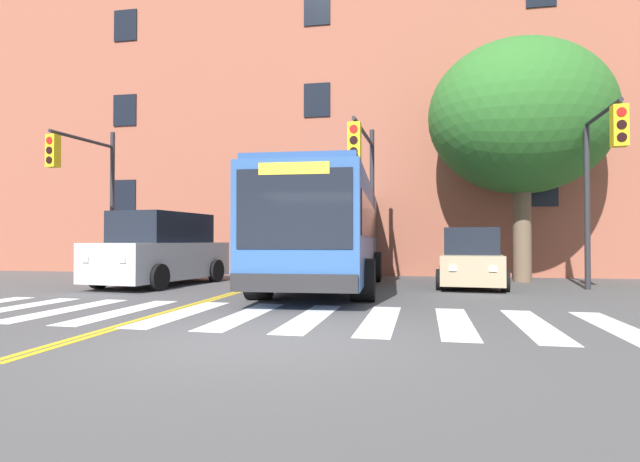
% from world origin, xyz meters
% --- Properties ---
extents(ground_plane, '(120.00, 120.00, 0.00)m').
position_xyz_m(ground_plane, '(0.00, 0.00, 0.00)').
color(ground_plane, '#4C4C4F').
extents(crosswalk, '(14.64, 3.71, 0.01)m').
position_xyz_m(crosswalk, '(-0.36, 2.28, 0.00)').
color(crosswalk, white).
rests_on(crosswalk, ground).
extents(lane_line_yellow_inner, '(0.12, 36.00, 0.01)m').
position_xyz_m(lane_line_yellow_inner, '(-2.70, 16.28, 0.00)').
color(lane_line_yellow_inner, gold).
rests_on(lane_line_yellow_inner, ground).
extents(lane_line_yellow_outer, '(0.12, 36.00, 0.01)m').
position_xyz_m(lane_line_yellow_outer, '(-2.54, 16.28, 0.00)').
color(lane_line_yellow_outer, gold).
rests_on(lane_line_yellow_outer, ground).
extents(city_bus, '(3.36, 10.67, 3.21)m').
position_xyz_m(city_bus, '(-0.41, 8.10, 1.74)').
color(city_bus, '#2D5699').
rests_on(city_bus, ground).
extents(car_silver_near_lane, '(2.76, 5.31, 2.29)m').
position_xyz_m(car_silver_near_lane, '(-5.72, 7.92, 1.09)').
color(car_silver_near_lane, '#B7BABF').
rests_on(car_silver_near_lane, ground).
extents(car_tan_far_lane, '(2.22, 3.85, 1.79)m').
position_xyz_m(car_tan_far_lane, '(3.83, 8.96, 0.82)').
color(car_tan_far_lane, tan).
rests_on(car_tan_far_lane, ground).
extents(traffic_light_near_corner, '(0.35, 2.79, 5.30)m').
position_xyz_m(traffic_light_near_corner, '(7.03, 7.78, 3.47)').
color(traffic_light_near_corner, '#28282D').
rests_on(traffic_light_near_corner, ground).
extents(traffic_light_far_corner, '(0.54, 2.90, 5.29)m').
position_xyz_m(traffic_light_far_corner, '(-8.59, 8.27, 3.47)').
color(traffic_light_far_corner, '#28282D').
rests_on(traffic_light_far_corner, ground).
extents(traffic_light_overhead, '(0.42, 3.99, 5.21)m').
position_xyz_m(traffic_light_overhead, '(0.66, 8.73, 3.49)').
color(traffic_light_overhead, '#28282D').
rests_on(traffic_light_overhead, ground).
extents(street_tree_curbside_large, '(8.92, 9.07, 8.21)m').
position_xyz_m(street_tree_curbside_large, '(5.78, 11.39, 5.60)').
color(street_tree_curbside_large, brown).
rests_on(street_tree_curbside_large, ground).
extents(building_facade, '(43.63, 7.68, 13.62)m').
position_xyz_m(building_facade, '(-1.79, 17.19, 6.81)').
color(building_facade, '#9E5642').
rests_on(building_facade, ground).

